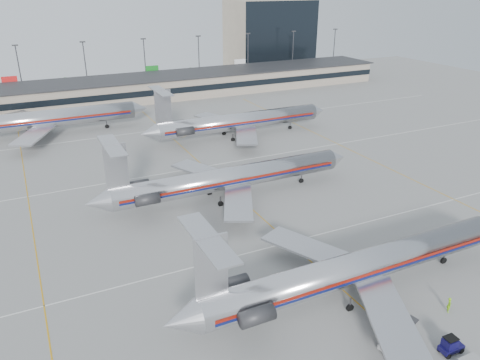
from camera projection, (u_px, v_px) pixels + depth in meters
ground at (335, 283)px, 52.72m from camera, size 260.00×260.00×0.00m
apron_markings at (289, 242)px, 61.01m from camera, size 160.00×0.15×0.02m
terminal at (128, 89)px, 132.69m from camera, size 162.00×17.00×6.25m
light_mast_row at (116, 62)px, 142.18m from camera, size 163.60×0.40×15.28m
distant_building at (269, 35)px, 178.65m from camera, size 30.00×20.00×25.00m
jet_foreground at (353, 268)px, 49.71m from camera, size 43.40×25.55×11.36m
jet_second_row at (226, 178)px, 72.23m from camera, size 43.65×25.70×11.43m
jet_third_row at (237, 121)px, 100.99m from camera, size 43.68×26.87×11.94m
jet_back_row at (36, 120)px, 101.02m from camera, size 47.38×29.14×12.95m
tug_center at (451, 346)px, 42.55m from camera, size 2.27×1.20×1.82m
belt_loader at (397, 341)px, 43.47m from camera, size 4.41×1.99×2.27m
ramp_worker_near at (449, 305)px, 47.93m from camera, size 0.69×0.73×1.68m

